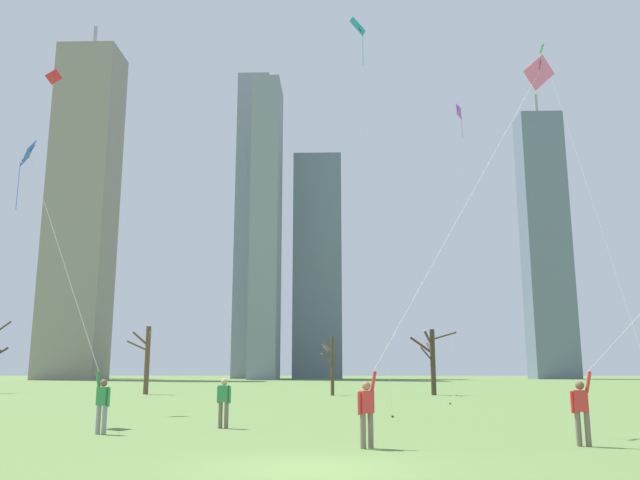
% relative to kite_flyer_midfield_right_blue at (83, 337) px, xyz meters
% --- Properties ---
extents(ground_plane, '(400.00, 400.00, 0.00)m').
position_rel_kite_flyer_midfield_right_blue_xyz_m(ground_plane, '(7.72, -7.54, -2.95)').
color(ground_plane, '#5B7A3D').
extents(kite_flyer_midfield_right_blue, '(5.75, 5.21, 11.06)m').
position_rel_kite_flyer_midfield_right_blue_xyz_m(kite_flyer_midfield_right_blue, '(0.00, 0.00, 0.00)').
color(kite_flyer_midfield_right_blue, gray).
rests_on(kite_flyer_midfield_right_blue, ground).
extents(kite_flyer_foreground_right_pink, '(7.01, 4.46, 12.45)m').
position_rel_kite_flyer_midfield_right_blue_xyz_m(kite_flyer_foreground_right_pink, '(10.10, -3.55, 0.00)').
color(kite_flyer_foreground_right_pink, '#726656').
rests_on(kite_flyer_foreground_right_pink, ground).
extents(bystander_far_off_by_trees, '(0.49, 0.29, 1.62)m').
position_rel_kite_flyer_midfield_right_blue_xyz_m(bystander_far_off_by_trees, '(4.44, 1.18, -2.05)').
color(bystander_far_off_by_trees, '#726656').
rests_on(bystander_far_off_by_trees, ground).
extents(distant_kite_drifting_left_teal, '(1.76, 4.83, 15.32)m').
position_rel_kite_flyer_midfield_right_blue_xyz_m(distant_kite_drifting_left_teal, '(9.21, 2.34, 10.45)').
color(distant_kite_drifting_left_teal, teal).
rests_on(distant_kite_drifting_left_teal, ground).
extents(distant_kite_drifting_right_purple, '(1.04, 2.45, 17.06)m').
position_rel_kite_flyer_midfield_right_blue_xyz_m(distant_kite_drifting_right_purple, '(15.25, 14.92, 11.92)').
color(distant_kite_drifting_right_purple, purple).
rests_on(distant_kite_drifting_right_purple, ground).
extents(distant_kite_low_near_trees_red, '(2.50, 2.39, 17.86)m').
position_rel_kite_flyer_midfield_right_blue_xyz_m(distant_kite_low_near_trees_red, '(-7.25, 11.02, 12.48)').
color(distant_kite_low_near_trees_red, red).
rests_on(distant_kite_low_near_trees_red, ground).
extents(distant_kite_high_overhead_green, '(1.38, 7.54, 19.43)m').
position_rel_kite_flyer_midfield_right_blue_xyz_m(distant_kite_high_overhead_green, '(19.62, 10.85, 13.16)').
color(distant_kite_high_overhead_green, green).
rests_on(distant_kite_high_overhead_green, ground).
extents(bare_tree_left_of_center, '(3.69, 2.83, 4.98)m').
position_rel_kite_flyer_midfield_right_blue_xyz_m(bare_tree_left_of_center, '(15.48, 30.17, -0.10)').
color(bare_tree_left_of_center, '#423326').
rests_on(bare_tree_left_of_center, ground).
extents(bare_tree_rightmost, '(1.01, 1.99, 4.37)m').
position_rel_kite_flyer_midfield_right_blue_xyz_m(bare_tree_rightmost, '(7.75, 29.19, -0.61)').
color(bare_tree_rightmost, '#4C3828').
rests_on(bare_tree_rightmost, ground).
extents(bare_tree_leftmost, '(1.81, 1.51, 5.32)m').
position_rel_kite_flyer_midfield_right_blue_xyz_m(bare_tree_leftmost, '(-6.97, 31.08, -0.11)').
color(bare_tree_leftmost, brown).
rests_on(bare_tree_leftmost, ground).
extents(skyline_short_annex, '(5.19, 5.76, 38.81)m').
position_rel_kite_flyer_midfield_right_blue_xyz_m(skyline_short_annex, '(-45.99, 121.67, 12.76)').
color(skyline_short_annex, gray).
rests_on(skyline_short_annex, ground).
extents(skyline_slender_spire, '(11.80, 9.74, 73.72)m').
position_rel_kite_flyer_midfield_right_blue_xyz_m(skyline_slender_spire, '(-43.13, 104.88, 30.97)').
color(skyline_slender_spire, gray).
rests_on(skyline_slender_spire, ground).
extents(skyline_mid_tower_left, '(9.17, 7.26, 63.47)m').
position_rel_kite_flyer_midfield_right_blue_xyz_m(skyline_mid_tower_left, '(53.55, 119.27, 26.11)').
color(skyline_mid_tower_left, slate).
rests_on(skyline_mid_tower_left, ground).
extents(skyline_wide_slab, '(10.56, 7.60, 49.34)m').
position_rel_kite_flyer_midfield_right_blue_xyz_m(skyline_wide_slab, '(3.83, 120.90, 21.72)').
color(skyline_wide_slab, slate).
rests_on(skyline_wide_slab, ground).
extents(skyline_tall_tower, '(5.48, 10.59, 61.47)m').
position_rel_kite_flyer_midfield_right_blue_xyz_m(skyline_tall_tower, '(-6.33, 108.52, 27.79)').
color(skyline_tall_tower, gray).
rests_on(skyline_tall_tower, ground).
extents(skyline_squat_block, '(7.21, 9.07, 69.47)m').
position_rel_kite_flyer_midfield_right_blue_xyz_m(skyline_squat_block, '(-10.99, 123.19, 31.79)').
color(skyline_squat_block, gray).
rests_on(skyline_squat_block, ground).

